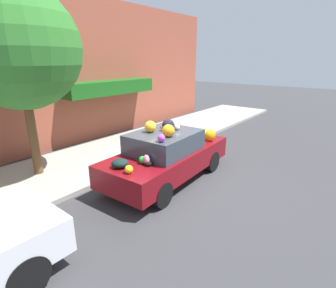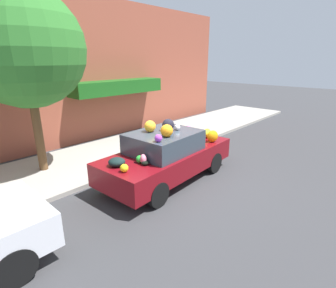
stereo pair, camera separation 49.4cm
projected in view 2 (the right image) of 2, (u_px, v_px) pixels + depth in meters
ground_plane at (165, 178)px, 7.61m from camera, size 60.00×60.00×0.00m
sidewalk_curb at (110, 154)px, 9.33m from camera, size 24.00×3.20×0.12m
building_facade at (73, 73)px, 9.99m from camera, size 18.00×1.20×5.63m
street_tree at (25, 49)px, 6.86m from camera, size 3.13×3.13×5.00m
fire_hydrant at (137, 147)px, 8.84m from camera, size 0.20×0.20×0.70m
art_car at (168, 155)px, 7.28m from camera, size 4.17×1.84×1.76m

